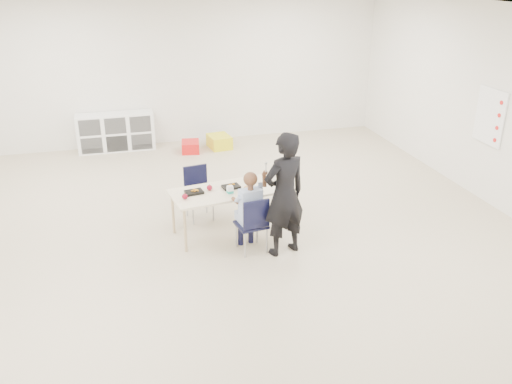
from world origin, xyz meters
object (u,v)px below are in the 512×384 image
object	(u,v)px
chair_near	(251,223)
child	(251,208)
table	(224,212)
adult	(284,195)
cubby_shelf	(116,132)

from	to	relation	value
chair_near	child	size ratio (longest dim) A/B	0.63
table	adult	xyz separation A→B (m)	(0.60, -0.67, 0.46)
table	adult	world-z (taller)	adult
child	cubby_shelf	world-z (taller)	child
child	cubby_shelf	bearing A→B (deg)	100.14
adult	chair_near	bearing A→B (deg)	-39.40
chair_near	adult	world-z (taller)	adult
cubby_shelf	table	bearing A→B (deg)	-72.13
child	adult	distance (m)	0.44
adult	table	bearing A→B (deg)	-65.56
chair_near	child	xyz separation A→B (m)	(0.00, 0.00, 0.21)
child	adult	xyz separation A→B (m)	(0.37, -0.15, 0.19)
table	chair_near	xyz separation A→B (m)	(0.23, -0.52, 0.06)
table	cubby_shelf	xyz separation A→B (m)	(-1.24, 3.84, 0.04)
table	child	bearing A→B (deg)	-74.79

